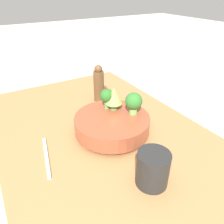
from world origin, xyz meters
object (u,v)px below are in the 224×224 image
pepper_mill (99,84)px  fork (47,157)px  cup (153,169)px  bowl (112,124)px

pepper_mill → fork: 0.42m
fork → cup: bearing=41.6°
bowl → pepper_mill: pepper_mill is taller
bowl → pepper_mill: size_ratio=1.58×
bowl → cup: bearing=-5.6°
bowl → pepper_mill: 0.27m
cup → fork: (-0.24, -0.22, -0.05)m
cup → pepper_mill: size_ratio=0.60×
pepper_mill → bowl: bearing=-18.1°
cup → fork: cup is taller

